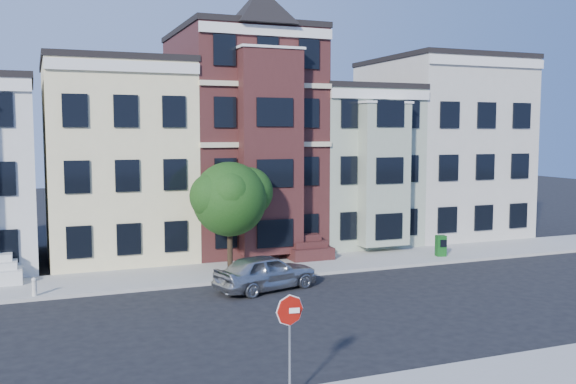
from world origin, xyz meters
name	(u,v)px	position (x,y,z in m)	size (l,w,h in m)	color
ground	(360,312)	(0.00, 0.00, 0.00)	(120.00, 120.00, 0.00)	black
far_sidewalk	(282,267)	(0.00, 8.00, 0.07)	(60.00, 4.00, 0.15)	#9E9B93
house_yellow	(115,163)	(-7.00, 14.50, 5.00)	(7.00, 9.00, 10.00)	beige
house_brown	(241,143)	(0.00, 14.50, 6.00)	(7.00, 9.00, 12.00)	#401C1B
house_green	(343,167)	(6.50, 14.50, 4.50)	(6.00, 9.00, 9.00)	#99A58D
house_cream	(440,149)	(13.50, 14.50, 5.50)	(8.00, 9.00, 11.00)	beige
street_tree	(230,204)	(-2.70, 7.72, 3.31)	(5.44, 5.44, 6.33)	#26521A
parked_car	(266,272)	(-2.13, 4.39, 0.77)	(1.82, 4.52, 1.54)	#A7A9AE
newspaper_box	(441,246)	(8.63, 7.25, 0.69)	(0.49, 0.43, 1.09)	#14571A
fire_hydrant	(34,289)	(-11.19, 6.30, 0.44)	(0.21, 0.21, 0.59)	beige
stop_sign	(290,339)	(-5.36, -6.38, 1.59)	(0.79, 0.11, 2.87)	#A61109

